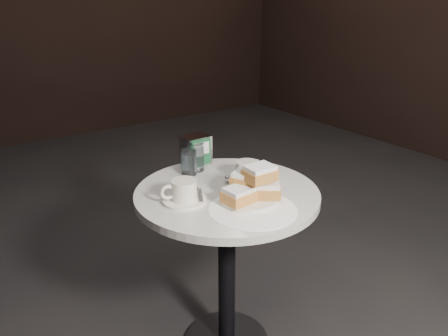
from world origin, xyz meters
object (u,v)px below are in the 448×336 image
water_glass_left (189,163)px  coffee_cup_right (247,172)px  coffee_cup_left (184,193)px  napkin_dispenser (196,150)px  cafe_table (227,236)px  beignet_plate (251,188)px  water_glass_right (195,157)px

water_glass_left → coffee_cup_right: bearing=-50.5°
coffee_cup_left → napkin_dispenser: (0.22, 0.29, 0.03)m
coffee_cup_left → water_glass_left: size_ratio=1.83×
cafe_table → water_glass_left: (-0.04, 0.22, 0.25)m
cafe_table → beignet_plate: size_ratio=2.98×
cafe_table → coffee_cup_right: coffee_cup_right is taller
cafe_table → water_glass_right: 0.36m
beignet_plate → napkin_dispenser: bearing=86.8°
coffee_cup_right → water_glass_right: size_ratio=1.61×
coffee_cup_left → coffee_cup_right: 0.30m
water_glass_right → water_glass_left: bearing=-151.5°
water_glass_right → coffee_cup_left: bearing=-128.8°
cafe_table → water_glass_left: water_glass_left is taller
napkin_dispenser → water_glass_right: bearing=-122.6°
cafe_table → coffee_cup_left: coffee_cup_left is taller
coffee_cup_left → water_glass_right: size_ratio=1.60×
beignet_plate → water_glass_left: size_ratio=2.40×
coffee_cup_left → coffee_cup_right: (0.30, 0.03, -0.00)m
coffee_cup_right → napkin_dispenser: bearing=90.5°
coffee_cup_left → water_glass_left: 0.26m
coffee_cup_left → napkin_dispenser: bearing=65.2°
coffee_cup_right → napkin_dispenser: size_ratio=1.44×
beignet_plate → coffee_cup_right: beignet_plate is taller
beignet_plate → water_glass_right: bearing=91.3°
coffee_cup_left → coffee_cup_right: coffee_cup_left is taller
coffee_cup_right → water_glass_left: 0.25m
cafe_table → coffee_cup_right: (0.12, 0.03, 0.23)m
coffee_cup_right → water_glass_left: water_glass_left is taller
cafe_table → water_glass_right: bearing=87.3°
cafe_table → napkin_dispenser: bearing=81.7°
coffee_cup_left → water_glass_left: water_glass_left is taller
coffee_cup_left → napkin_dispenser: 0.37m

